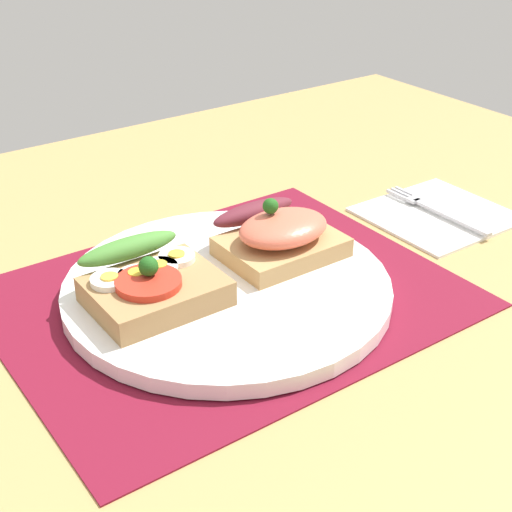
# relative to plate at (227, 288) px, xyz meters

# --- Properties ---
(ground_plane) EXTENTS (1.20, 0.90, 0.03)m
(ground_plane) POSITION_rel_plate_xyz_m (0.00, 0.00, -0.03)
(ground_plane) COLOR tan
(placemat) EXTENTS (0.38, 0.30, 0.00)m
(placemat) POSITION_rel_plate_xyz_m (0.00, 0.00, -0.01)
(placemat) COLOR maroon
(placemat) RESTS_ON ground_plane
(plate) EXTENTS (0.28, 0.28, 0.01)m
(plate) POSITION_rel_plate_xyz_m (0.00, 0.00, 0.00)
(plate) COLOR white
(plate) RESTS_ON placemat
(sandwich_egg_tomato) EXTENTS (0.10, 0.10, 0.04)m
(sandwich_egg_tomato) POSITION_rel_plate_xyz_m (-0.07, 0.01, 0.02)
(sandwich_egg_tomato) COLOR #A2794B
(sandwich_egg_tomato) RESTS_ON plate
(sandwich_salmon) EXTENTS (0.10, 0.09, 0.06)m
(sandwich_salmon) POSITION_rel_plate_xyz_m (0.06, 0.01, 0.03)
(sandwich_salmon) COLOR tan
(sandwich_salmon) RESTS_ON plate
(napkin) EXTENTS (0.14, 0.13, 0.01)m
(napkin) POSITION_rel_plate_xyz_m (0.27, 0.01, -0.01)
(napkin) COLOR white
(napkin) RESTS_ON ground_plane
(fork) EXTENTS (0.02, 0.14, 0.00)m
(fork) POSITION_rel_plate_xyz_m (0.27, 0.01, -0.00)
(fork) COLOR #B7B7BC
(fork) RESTS_ON napkin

